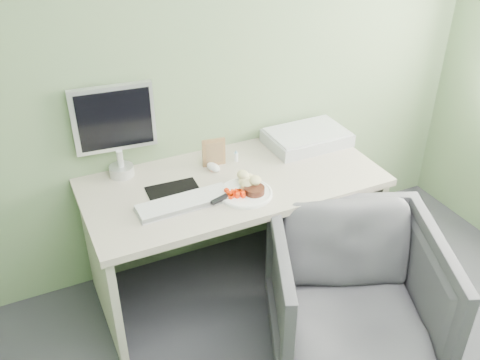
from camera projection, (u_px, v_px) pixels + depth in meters
name	position (u px, v px, depth m)	size (l,w,h in m)	color
wall_back	(203.00, 46.00, 2.83)	(3.50, 3.50, 0.00)	#65805A
desk	(233.00, 207.00, 2.97)	(1.60, 0.75, 0.73)	#B1A395
plate	(245.00, 193.00, 2.74)	(0.28, 0.28, 0.01)	white
steak	(254.00, 190.00, 2.72)	(0.10, 0.10, 0.03)	black
potato_pile	(246.00, 179.00, 2.78)	(0.13, 0.09, 0.07)	tan
carrot_heap	(236.00, 192.00, 2.70)	(0.07, 0.06, 0.05)	#FE2E05
steak_knife	(226.00, 196.00, 2.68)	(0.25, 0.10, 0.02)	silver
mousepad	(175.00, 194.00, 2.75)	(0.27, 0.24, 0.00)	black
keyboard	(184.00, 202.00, 2.66)	(0.48, 0.14, 0.02)	white
computer_mouse	(213.00, 167.00, 2.95)	(0.06, 0.10, 0.04)	white
photo_frame	(214.00, 152.00, 2.96)	(0.13, 0.02, 0.16)	olive
eyedrop_bottle	(236.00, 156.00, 3.02)	(0.03, 0.03, 0.07)	white
scanner	(307.00, 138.00, 3.20)	(0.48, 0.32, 0.07)	#A2A3A9
monitor	(115.00, 126.00, 2.77)	(0.43, 0.13, 0.51)	silver
desk_chair	(353.00, 296.00, 2.63)	(0.79, 0.81, 0.74)	#3A3A3F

